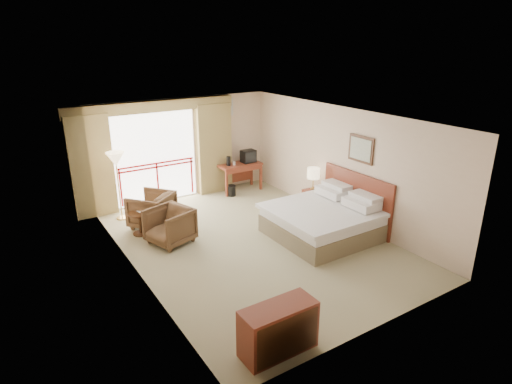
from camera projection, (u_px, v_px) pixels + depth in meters
floor at (252, 241)px, 9.28m from camera, size 7.00×7.00×0.00m
ceiling at (252, 117)px, 8.36m from camera, size 7.00×7.00×0.00m
wall_back at (183, 148)px, 11.59m from camera, size 5.00×0.00×5.00m
wall_front at (383, 249)px, 6.05m from camera, size 5.00×0.00×5.00m
wall_left at (132, 207)px, 7.55m from camera, size 0.00×7.00×7.00m
wall_right at (341, 164)px, 10.09m from camera, size 0.00×7.00×7.00m
balcony_door at (156, 158)px, 11.22m from camera, size 2.40×0.00×2.40m
balcony_railing at (157, 172)px, 11.33m from camera, size 2.09×0.03×1.02m
curtain_left at (91, 167)px, 10.26m from camera, size 1.00×0.26×2.50m
curtain_right at (214, 149)px, 11.94m from camera, size 1.00×0.26×2.50m
valance at (153, 106)px, 10.68m from camera, size 4.40×0.22×0.28m
hvac_vent at (225, 107)px, 11.89m from camera, size 0.50×0.04×0.50m
bed at (324, 220)px, 9.43m from camera, size 2.13×2.06×0.97m
headboard at (356, 200)px, 9.83m from camera, size 0.06×2.10×1.30m
framed_art at (361, 149)px, 9.43m from camera, size 0.04×0.72×0.60m
nightstand at (313, 201)px, 10.74m from camera, size 0.42×0.50×0.58m
table_lamp at (313, 174)px, 10.53m from camera, size 0.31×0.31×0.55m
phone at (316, 191)px, 10.48m from camera, size 0.19×0.16×0.07m
desk at (238, 169)px, 12.23m from camera, size 1.23×0.59×0.80m
tv at (248, 156)px, 12.22m from camera, size 0.39×0.31×0.36m
coffee_maker at (228, 161)px, 11.91m from camera, size 0.16×0.16×0.27m
cup at (234, 163)px, 11.97m from camera, size 0.09×0.09×0.11m
wastebasket at (231, 191)px, 11.93m from camera, size 0.28×0.28×0.30m
armchair_far at (153, 226)px, 10.05m from camera, size 1.25×1.25×0.82m
armchair_near at (171, 242)px, 9.23m from camera, size 1.08×1.06×0.78m
side_table at (140, 220)px, 9.50m from camera, size 0.47×0.47×0.51m
book at (139, 213)px, 9.45m from camera, size 0.20×0.23×0.02m
floor_lamp at (116, 162)px, 9.98m from camera, size 0.42×0.42×1.67m
dresser at (279, 329)px, 5.91m from camera, size 1.09×0.46×0.73m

